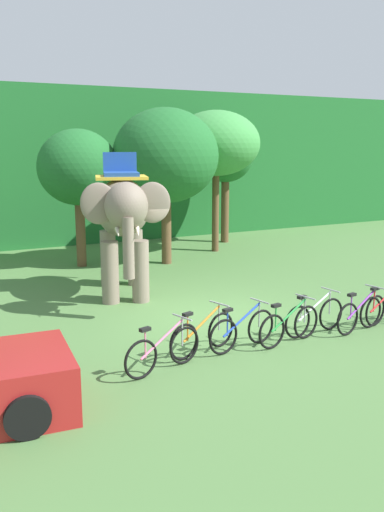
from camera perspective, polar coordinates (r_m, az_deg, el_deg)
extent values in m
plane|color=#4C753D|center=(12.89, 2.52, -6.42)|extent=(80.00, 80.00, 0.00)
cube|color=#1E6028|center=(25.21, -13.03, 9.29)|extent=(36.00, 6.00, 6.25)
cylinder|color=brown|center=(18.42, -11.54, 2.26)|extent=(0.32, 0.32, 2.16)
ellipsoid|color=#1E6028|center=(18.21, -11.82, 9.06)|extent=(2.60, 2.60, 2.45)
cylinder|color=brown|center=(18.49, -2.69, 2.61)|extent=(0.33, 0.33, 2.23)
ellipsoid|color=#1E6028|center=(18.28, -2.76, 10.42)|extent=(3.49, 3.49, 3.11)
cylinder|color=brown|center=(20.64, 2.47, 4.57)|extent=(0.26, 0.26, 2.96)
ellipsoid|color=#3D8E42|center=(20.49, 2.53, 11.68)|extent=(3.24, 3.24, 2.39)
cylinder|color=brown|center=(22.66, 3.46, 4.71)|extent=(0.32, 0.32, 2.60)
ellipsoid|color=#1E6028|center=(22.51, 3.53, 10.53)|extent=(2.28, 2.28, 2.22)
ellipsoid|color=gray|center=(14.62, -7.32, 5.07)|extent=(2.17, 3.18, 1.50)
cylinder|color=gray|center=(14.02, -5.40, -1.59)|extent=(0.44, 0.44, 1.60)
cylinder|color=gray|center=(13.98, -8.54, -1.71)|extent=(0.44, 0.44, 1.60)
cylinder|color=gray|center=(15.77, -5.94, -0.14)|extent=(0.44, 0.44, 1.60)
cylinder|color=gray|center=(15.74, -8.74, -0.23)|extent=(0.44, 0.44, 1.60)
ellipsoid|color=gray|center=(12.61, -6.88, 5.21)|extent=(1.27, 1.34, 1.10)
ellipsoid|color=gray|center=(12.80, -4.14, 5.58)|extent=(0.85, 0.39, 0.96)
ellipsoid|color=gray|center=(12.73, -9.72, 5.42)|extent=(0.85, 0.39, 0.96)
cylinder|color=gray|center=(12.30, -6.66, 0.82)|extent=(0.26, 0.26, 1.40)
cone|color=beige|center=(12.30, -5.69, 2.50)|extent=(0.28, 0.57, 0.21)
cone|color=beige|center=(12.28, -7.74, 2.43)|extent=(0.28, 0.57, 0.21)
cube|color=gold|center=(14.66, -7.41, 8.14)|extent=(1.65, 1.62, 0.08)
cube|color=#1E4799|center=(14.65, -7.42, 8.49)|extent=(1.18, 1.31, 0.10)
cube|color=#1E4799|center=(15.14, -7.54, 9.64)|extent=(0.89, 0.35, 0.56)
cylinder|color=gray|center=(16.09, -7.53, 4.03)|extent=(0.08, 0.08, 0.90)
torus|color=black|center=(9.56, -5.35, -10.71)|extent=(0.70, 0.25, 0.71)
torus|color=black|center=(10.15, -0.81, -9.31)|extent=(0.70, 0.25, 0.71)
cylinder|color=pink|center=(9.74, -3.14, -8.66)|extent=(0.94, 0.31, 0.54)
cylinder|color=pink|center=(9.52, -4.90, -9.12)|extent=(0.03, 0.03, 0.52)
cube|color=black|center=(9.43, -4.92, -7.64)|extent=(0.22, 0.15, 0.06)
cylinder|color=#9E9EA3|center=(10.02, -1.03, -7.88)|extent=(0.03, 0.03, 0.55)
cylinder|color=#9E9EA3|center=(9.94, -1.03, -6.41)|extent=(0.18, 0.51, 0.03)
torus|color=black|center=(10.32, -0.86, -8.96)|extent=(0.69, 0.25, 0.71)
torus|color=black|center=(10.98, 3.01, -7.69)|extent=(0.69, 0.25, 0.71)
cylinder|color=orange|center=(10.54, 1.04, -7.06)|extent=(0.94, 0.32, 0.54)
cylinder|color=orange|center=(10.29, -0.46, -7.47)|extent=(0.03, 0.03, 0.52)
cube|color=black|center=(10.21, -0.46, -6.09)|extent=(0.22, 0.15, 0.06)
cylinder|color=#9E9EA3|center=(10.86, 2.84, -6.36)|extent=(0.03, 0.03, 0.55)
cylinder|color=#9E9EA3|center=(10.78, 2.86, -4.99)|extent=(0.18, 0.51, 0.03)
torus|color=black|center=(10.59, 3.30, -8.43)|extent=(0.71, 0.19, 0.71)
torus|color=black|center=(11.23, 7.18, -7.32)|extent=(0.71, 0.19, 0.71)
cylinder|color=blue|center=(10.81, 5.23, -6.64)|extent=(0.96, 0.23, 0.54)
cylinder|color=blue|center=(10.57, 3.72, -6.99)|extent=(0.03, 0.03, 0.52)
cube|color=black|center=(10.49, 3.74, -5.64)|extent=(0.22, 0.14, 0.06)
cylinder|color=#9E9EA3|center=(11.11, 7.03, -6.00)|extent=(0.03, 0.03, 0.55)
cylinder|color=#9E9EA3|center=(11.04, 7.07, -4.67)|extent=(0.13, 0.52, 0.03)
torus|color=black|center=(10.96, 8.33, -7.83)|extent=(0.71, 0.18, 0.71)
torus|color=black|center=(11.66, 11.81, -6.76)|extent=(0.71, 0.18, 0.71)
cylinder|color=green|center=(11.21, 10.08, -6.10)|extent=(0.96, 0.22, 0.54)
cylinder|color=green|center=(10.95, 8.74, -6.43)|extent=(0.03, 0.03, 0.52)
cube|color=black|center=(10.87, 8.78, -5.13)|extent=(0.21, 0.13, 0.06)
cylinder|color=#9E9EA3|center=(11.55, 11.70, -5.49)|extent=(0.03, 0.03, 0.55)
cylinder|color=#9E9EA3|center=(11.47, 11.76, -4.20)|extent=(0.13, 0.52, 0.03)
torus|color=black|center=(11.63, 10.96, -6.78)|extent=(0.71, 0.14, 0.71)
torus|color=black|center=(12.33, 14.29, -5.88)|extent=(0.71, 0.14, 0.71)
cylinder|color=silver|center=(11.89, 12.64, -5.19)|extent=(0.97, 0.16, 0.54)
cylinder|color=silver|center=(11.62, 11.36, -5.46)|extent=(0.03, 0.03, 0.52)
cube|color=black|center=(11.55, 11.41, -4.23)|extent=(0.21, 0.12, 0.06)
cylinder|color=#9E9EA3|center=(12.22, 14.20, -4.67)|extent=(0.03, 0.03, 0.55)
cylinder|color=#9E9EA3|center=(12.15, 14.26, -3.44)|extent=(0.10, 0.52, 0.03)
torus|color=black|center=(12.05, 15.93, -6.37)|extent=(0.71, 0.19, 0.71)
torus|color=black|center=(12.85, 18.58, -5.42)|extent=(0.71, 0.19, 0.71)
cylinder|color=purple|center=(12.36, 17.30, -4.80)|extent=(0.96, 0.24, 0.54)
cylinder|color=purple|center=(12.06, 16.28, -5.09)|extent=(0.03, 0.03, 0.52)
cube|color=black|center=(11.99, 16.35, -3.90)|extent=(0.22, 0.14, 0.06)
cylinder|color=#9E9EA3|center=(12.73, 18.54, -4.26)|extent=(0.03, 0.03, 0.55)
cylinder|color=#9E9EA3|center=(12.66, 18.61, -3.09)|extent=(0.13, 0.52, 0.03)
torus|color=black|center=(12.69, 18.13, -5.60)|extent=(0.71, 0.15, 0.71)
cylinder|color=red|center=(12.70, 18.48, -4.39)|extent=(0.03, 0.03, 0.52)
cube|color=black|center=(12.63, 18.55, -3.26)|extent=(0.21, 0.13, 0.06)
cylinder|color=black|center=(9.73, -17.95, -11.06)|extent=(0.65, 0.23, 0.64)
cylinder|color=black|center=(8.09, -16.82, -15.76)|extent=(0.65, 0.23, 0.64)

